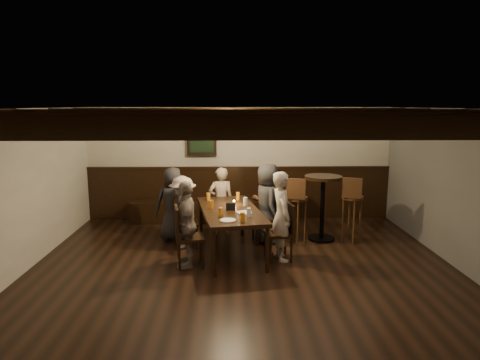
{
  "coord_description": "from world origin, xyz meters",
  "views": [
    {
      "loc": [
        -0.2,
        -5.63,
        2.45
      ],
      "look_at": [
        -0.04,
        1.3,
        1.23
      ],
      "focal_mm": 32.0,
      "sensor_mm": 36.0,
      "label": 1
    }
  ],
  "objects_px": {
    "chair_right_near": "(265,227)",
    "bar_stool_left": "(296,219)",
    "person_bench_left": "(173,204)",
    "person_bench_centre": "(221,201)",
    "bar_stool_right": "(351,218)",
    "person_right_near": "(267,203)",
    "person_left_near": "(183,212)",
    "chair_right_far": "(279,243)",
    "dining_table": "(230,213)",
    "chair_left_near": "(185,232)",
    "high_top_table": "(323,198)",
    "chair_left_far": "(189,248)",
    "person_right_far": "(282,216)",
    "person_bench_right": "(269,200)",
    "person_left_far": "(186,224)"
  },
  "relations": [
    {
      "from": "person_right_far",
      "to": "chair_right_near",
      "type": "bearing_deg",
      "value": 1.95
    },
    {
      "from": "person_bench_left",
      "to": "high_top_table",
      "type": "xyz_separation_m",
      "value": [
        2.72,
        -0.06,
        0.11
      ]
    },
    {
      "from": "person_right_far",
      "to": "person_left_near",
      "type": "bearing_deg",
      "value": 59.04
    },
    {
      "from": "chair_left_near",
      "to": "chair_left_far",
      "type": "height_order",
      "value": "chair_left_far"
    },
    {
      "from": "bar_stool_left",
      "to": "bar_stool_right",
      "type": "relative_size",
      "value": 1.0
    },
    {
      "from": "person_right_far",
      "to": "bar_stool_right",
      "type": "bearing_deg",
      "value": -67.65
    },
    {
      "from": "chair_left_near",
      "to": "person_right_near",
      "type": "distance_m",
      "value": 1.53
    },
    {
      "from": "chair_left_far",
      "to": "person_right_near",
      "type": "xyz_separation_m",
      "value": [
        1.3,
        1.13,
        0.43
      ]
    },
    {
      "from": "dining_table",
      "to": "person_bench_left",
      "type": "xyz_separation_m",
      "value": [
        -1.04,
        0.74,
        -0.02
      ]
    },
    {
      "from": "chair_right_far",
      "to": "bar_stool_left",
      "type": "bearing_deg",
      "value": -35.68
    },
    {
      "from": "chair_left_near",
      "to": "person_right_near",
      "type": "bearing_deg",
      "value": 90.0
    },
    {
      "from": "dining_table",
      "to": "chair_left_near",
      "type": "height_order",
      "value": "chair_left_near"
    },
    {
      "from": "person_bench_left",
      "to": "high_top_table",
      "type": "height_order",
      "value": "person_bench_left"
    },
    {
      "from": "chair_left_far",
      "to": "chair_right_near",
      "type": "bearing_deg",
      "value": 122.02
    },
    {
      "from": "chair_right_near",
      "to": "bar_stool_left",
      "type": "xyz_separation_m",
      "value": [
        0.54,
        -0.09,
        0.17
      ]
    },
    {
      "from": "bar_stool_left",
      "to": "high_top_table",
      "type": "bearing_deg",
      "value": 39.38
    },
    {
      "from": "chair_right_far",
      "to": "person_right_near",
      "type": "bearing_deg",
      "value": -1.96
    },
    {
      "from": "person_right_far",
      "to": "dining_table",
      "type": "bearing_deg",
      "value": 59.04
    },
    {
      "from": "person_bench_left",
      "to": "person_bench_centre",
      "type": "height_order",
      "value": "person_bench_left"
    },
    {
      "from": "chair_right_far",
      "to": "person_bench_left",
      "type": "bearing_deg",
      "value": 50.18
    },
    {
      "from": "person_bench_centre",
      "to": "person_left_near",
      "type": "distance_m",
      "value": 0.96
    },
    {
      "from": "chair_right_near",
      "to": "person_bench_centre",
      "type": "bearing_deg",
      "value": 50.17
    },
    {
      "from": "person_bench_left",
      "to": "bar_stool_right",
      "type": "xyz_separation_m",
      "value": [
        3.21,
        -0.22,
        -0.23
      ]
    },
    {
      "from": "bar_stool_right",
      "to": "person_left_far",
      "type": "bearing_deg",
      "value": -138.11
    },
    {
      "from": "person_right_near",
      "to": "bar_stool_left",
      "type": "xyz_separation_m",
      "value": [
        0.51,
        -0.09,
        -0.27
      ]
    },
    {
      "from": "person_right_near",
      "to": "high_top_table",
      "type": "height_order",
      "value": "person_right_near"
    },
    {
      "from": "person_right_far",
      "to": "chair_right_far",
      "type": "bearing_deg",
      "value": 90.0
    },
    {
      "from": "chair_left_near",
      "to": "bar_stool_left",
      "type": "height_order",
      "value": "bar_stool_left"
    },
    {
      "from": "chair_left_far",
      "to": "person_left_near",
      "type": "distance_m",
      "value": 0.96
    },
    {
      "from": "person_bench_left",
      "to": "person_left_far",
      "type": "relative_size",
      "value": 1.01
    },
    {
      "from": "chair_left_far",
      "to": "person_right_near",
      "type": "relative_size",
      "value": 0.66
    },
    {
      "from": "high_top_table",
      "to": "chair_left_near",
      "type": "bearing_deg",
      "value": -171.8
    },
    {
      "from": "chair_right_near",
      "to": "person_right_far",
      "type": "relative_size",
      "value": 0.64
    },
    {
      "from": "chair_left_far",
      "to": "person_right_far",
      "type": "height_order",
      "value": "person_right_far"
    },
    {
      "from": "person_bench_right",
      "to": "chair_left_near",
      "type": "bearing_deg",
      "value": 15.53
    },
    {
      "from": "person_bench_right",
      "to": "chair_right_near",
      "type": "bearing_deg",
      "value": 68.12
    },
    {
      "from": "chair_right_near",
      "to": "bar_stool_right",
      "type": "bearing_deg",
      "value": -100.84
    },
    {
      "from": "chair_right_far",
      "to": "bar_stool_right",
      "type": "distance_m",
      "value": 1.64
    },
    {
      "from": "chair_right_near",
      "to": "chair_right_far",
      "type": "relative_size",
      "value": 1.0
    },
    {
      "from": "bar_stool_left",
      "to": "dining_table",
      "type": "bearing_deg",
      "value": -141.05
    },
    {
      "from": "chair_left_near",
      "to": "person_right_far",
      "type": "xyz_separation_m",
      "value": [
        1.6,
        -0.65,
        0.44
      ]
    },
    {
      "from": "bar_stool_left",
      "to": "person_bench_left",
      "type": "bearing_deg",
      "value": -169.83
    },
    {
      "from": "chair_right_far",
      "to": "person_left_far",
      "type": "bearing_deg",
      "value": 90.0
    },
    {
      "from": "dining_table",
      "to": "chair_right_near",
      "type": "bearing_deg",
      "value": 32.03
    },
    {
      "from": "dining_table",
      "to": "person_left_far",
      "type": "xyz_separation_m",
      "value": [
        -0.67,
        -0.57,
        -0.03
      ]
    },
    {
      "from": "chair_left_far",
      "to": "person_bench_right",
      "type": "bearing_deg",
      "value": 129.81
    },
    {
      "from": "chair_right_near",
      "to": "person_bench_left",
      "type": "distance_m",
      "value": 1.73
    },
    {
      "from": "person_right_near",
      "to": "chair_right_near",
      "type": "bearing_deg",
      "value": 90.0
    },
    {
      "from": "person_bench_centre",
      "to": "person_left_far",
      "type": "relative_size",
      "value": 0.98
    },
    {
      "from": "chair_right_near",
      "to": "person_bench_left",
      "type": "bearing_deg",
      "value": 74.47
    }
  ]
}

